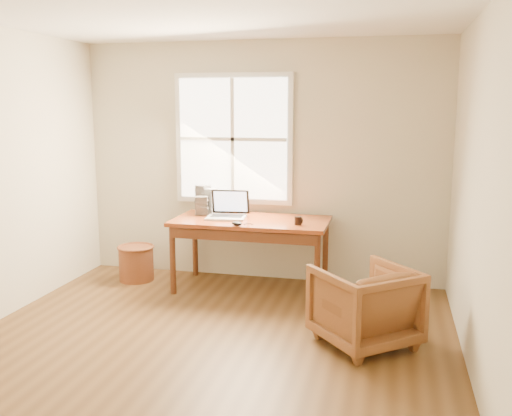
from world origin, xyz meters
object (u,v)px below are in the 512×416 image
Objects in this scene: laptop at (226,203)px; coffee_mug at (298,221)px; armchair at (365,306)px; cd_stack_a at (210,201)px; desk at (251,221)px; wicker_stool at (136,264)px.

coffee_mug is at bearing -15.22° from laptop.
laptop is 0.80m from coffee_mug.
armchair is 2.32m from cd_stack_a.
laptop is (-0.26, -0.03, 0.19)m from desk.
wicker_stool is at bearing 162.34° from coffee_mug.
wicker_stool is (-1.31, 0.00, -0.54)m from desk.
laptop is at bearing -172.75° from desk.
cd_stack_a is (-1.05, 0.40, 0.09)m from coffee_mug.
wicker_stool is (-2.54, 1.17, -0.14)m from armchair.
coffee_mug is at bearing -16.82° from desk.
coffee_mug is (1.83, -0.16, 0.60)m from wicker_stool.
desk is at bearing -0.00° from wicker_stool.
desk is 19.88× the size of coffee_mug.
desk is 0.54m from coffee_mug.
coffee_mug is at bearing -21.10° from cd_stack_a.
cd_stack_a is (-1.76, 1.41, 0.56)m from armchair.
armchair reaches higher than wicker_stool.
armchair is 1.91× the size of wicker_stool.
cd_stack_a is at bearing -78.78° from armchair.
desk is at bearing 1.08° from laptop.
wicker_stool is 4.67× the size of coffee_mug.
armchair is 2.80m from wicker_stool.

